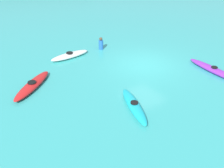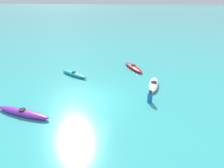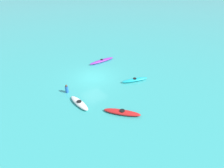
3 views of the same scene
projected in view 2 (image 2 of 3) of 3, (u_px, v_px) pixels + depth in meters
ground_plane at (92, 100)px, 11.69m from camera, size 600.00×600.00×0.00m
kayak_white at (154, 84)px, 13.53m from camera, size 2.70×0.73×0.37m
kayak_red at (133, 67)px, 17.05m from camera, size 2.96×2.50×0.37m
kayak_purple at (23, 112)px, 10.15m from camera, size 0.76×3.59×0.37m
kayak_cyan at (74, 74)px, 15.46m from camera, size 1.58×2.98×0.37m
person_near_shore at (150, 97)px, 11.32m from camera, size 0.44×0.44×0.88m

